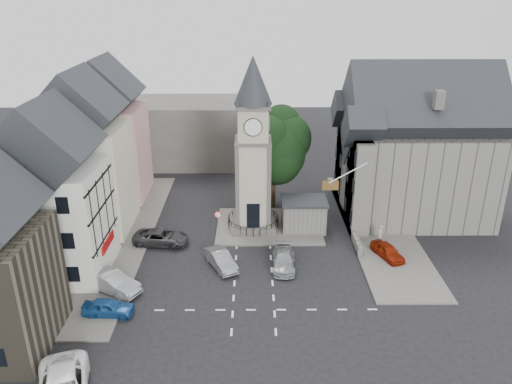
{
  "coord_description": "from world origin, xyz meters",
  "views": [
    {
      "loc": [
        -0.02,
        -35.5,
        21.6
      ],
      "look_at": [
        0.24,
        5.0,
        4.89
      ],
      "focal_mm": 35.0,
      "sensor_mm": 36.0,
      "label": 1
    }
  ],
  "objects_px": {
    "clock_tower": "(253,147)",
    "car_east_red": "(387,251)",
    "car_west_blue": "(108,307)",
    "stone_shelter": "(304,214)",
    "pedestrian": "(380,234)"
  },
  "relations": [
    {
      "from": "clock_tower",
      "to": "stone_shelter",
      "type": "relative_size",
      "value": 3.78
    },
    {
      "from": "pedestrian",
      "to": "car_east_red",
      "type": "bearing_deg",
      "value": 48.37
    },
    {
      "from": "clock_tower",
      "to": "car_east_red",
      "type": "relative_size",
      "value": 4.45
    },
    {
      "from": "clock_tower",
      "to": "car_west_blue",
      "type": "bearing_deg",
      "value": -126.31
    },
    {
      "from": "clock_tower",
      "to": "stone_shelter",
      "type": "bearing_deg",
      "value": -5.84
    },
    {
      "from": "car_west_blue",
      "to": "car_east_red",
      "type": "bearing_deg",
      "value": -67.05
    },
    {
      "from": "clock_tower",
      "to": "car_east_red",
      "type": "bearing_deg",
      "value": -27.72
    },
    {
      "from": "car_east_red",
      "to": "stone_shelter",
      "type": "bearing_deg",
      "value": 118.81
    },
    {
      "from": "car_west_blue",
      "to": "stone_shelter",
      "type": "bearing_deg",
      "value": -45.27
    },
    {
      "from": "clock_tower",
      "to": "pedestrian",
      "type": "height_order",
      "value": "clock_tower"
    },
    {
      "from": "car_west_blue",
      "to": "pedestrian",
      "type": "height_order",
      "value": "pedestrian"
    },
    {
      "from": "pedestrian",
      "to": "car_west_blue",
      "type": "bearing_deg",
      "value": -15.31
    },
    {
      "from": "car_west_blue",
      "to": "pedestrian",
      "type": "relative_size",
      "value": 2.19
    },
    {
      "from": "clock_tower",
      "to": "car_west_blue",
      "type": "distance_m",
      "value": 18.92
    },
    {
      "from": "car_east_red",
      "to": "pedestrian",
      "type": "xyz_separation_m",
      "value": [
        0.0,
        2.83,
        0.21
      ]
    }
  ]
}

